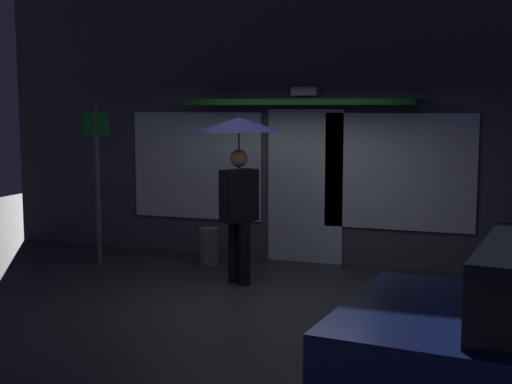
% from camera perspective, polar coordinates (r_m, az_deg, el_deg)
% --- Properties ---
extents(ground_plane, '(18.00, 18.00, 0.00)m').
position_cam_1_polar(ground_plane, '(8.18, -0.11, -8.89)').
color(ground_plane, '#2D2D33').
extents(building_facade, '(9.80, 1.00, 4.07)m').
position_cam_1_polar(building_facade, '(10.10, 4.31, 5.74)').
color(building_facade, '#4C4C56').
rests_on(building_facade, ground).
extents(person_with_umbrella, '(1.08, 1.08, 2.11)m').
position_cam_1_polar(person_with_umbrella, '(8.69, -1.41, 2.92)').
color(person_with_umbrella, black).
rests_on(person_with_umbrella, ground).
extents(street_sign_post, '(0.40, 0.07, 2.25)m').
position_cam_1_polar(street_sign_post, '(9.99, -12.85, 1.34)').
color(street_sign_post, '#595B60').
rests_on(street_sign_post, ground).
extents(sidewalk_bollard, '(0.26, 0.26, 0.53)m').
position_cam_1_polar(sidewalk_bollard, '(9.94, -3.87, -4.46)').
color(sidewalk_bollard, slate).
rests_on(sidewalk_bollard, ground).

